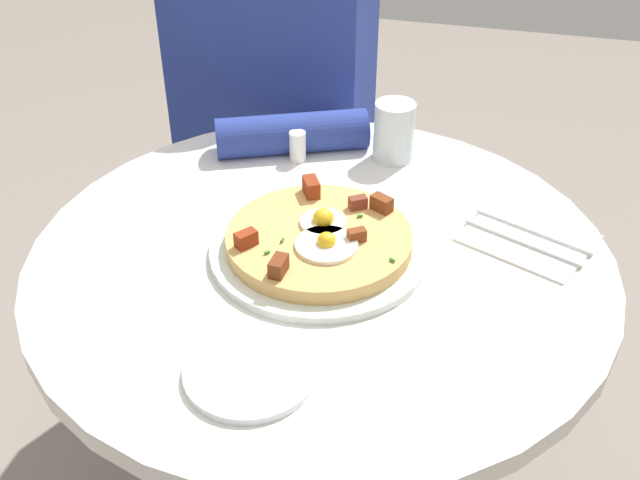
{
  "coord_description": "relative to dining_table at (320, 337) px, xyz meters",
  "views": [
    {
      "loc": [
        -0.22,
        0.84,
        1.34
      ],
      "look_at": [
        -0.0,
        0.0,
        0.73
      ],
      "focal_mm": 42.45,
      "sensor_mm": 36.0,
      "label": 1
    }
  ],
  "objects": [
    {
      "name": "bread_plate",
      "position": [
        0.02,
        0.26,
        0.17
      ],
      "size": [
        0.15,
        0.15,
        0.01
      ],
      "primitive_type": "cylinder",
      "color": "white",
      "rests_on": "dining_table"
    },
    {
      "name": "pizza_plate",
      "position": [
        -0.0,
        0.01,
        0.17
      ],
      "size": [
        0.31,
        0.31,
        0.01
      ],
      "primitive_type": "cylinder",
      "color": "silver",
      "rests_on": "dining_table"
    },
    {
      "name": "napkin",
      "position": [
        -0.28,
        -0.1,
        0.17
      ],
      "size": [
        0.21,
        0.2,
        0.0
      ],
      "primitive_type": "cube",
      "rotation": [
        0.0,
        0.0,
        2.73
      ],
      "color": "white",
      "rests_on": "dining_table"
    },
    {
      "name": "dining_table",
      "position": [
        0.0,
        0.0,
        0.0
      ],
      "size": [
        0.83,
        0.83,
        0.71
      ],
      "color": "silver",
      "rests_on": "ground_plane"
    },
    {
      "name": "fork",
      "position": [
        -0.28,
        -0.09,
        0.17
      ],
      "size": [
        0.17,
        0.08,
        0.0
      ],
      "primitive_type": "cube",
      "rotation": [
        0.0,
        0.0,
        2.73
      ],
      "color": "silver",
      "rests_on": "napkin"
    },
    {
      "name": "salt_shaker",
      "position": [
        0.1,
        -0.24,
        0.19
      ],
      "size": [
        0.03,
        0.03,
        0.05
      ],
      "primitive_type": "cylinder",
      "color": "white",
      "rests_on": "dining_table"
    },
    {
      "name": "person_seated",
      "position": [
        0.23,
        -0.53,
        -0.03
      ],
      "size": [
        0.44,
        0.48,
        1.14
      ],
      "color": "#2D2D33",
      "rests_on": "ground_plane"
    },
    {
      "name": "knife",
      "position": [
        -0.29,
        -0.12,
        0.17
      ],
      "size": [
        0.17,
        0.08,
        0.0
      ],
      "primitive_type": "cube",
      "rotation": [
        0.0,
        0.0,
        2.73
      ],
      "color": "silver",
      "rests_on": "napkin"
    },
    {
      "name": "water_glass",
      "position": [
        -0.05,
        -0.29,
        0.22
      ],
      "size": [
        0.07,
        0.07,
        0.1
      ],
      "primitive_type": "cylinder",
      "color": "silver",
      "rests_on": "dining_table"
    },
    {
      "name": "breakfast_pizza",
      "position": [
        -0.0,
        0.01,
        0.19
      ],
      "size": [
        0.26,
        0.26,
        0.05
      ],
      "color": "#DCAB61",
      "rests_on": "pizza_plate"
    }
  ]
}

